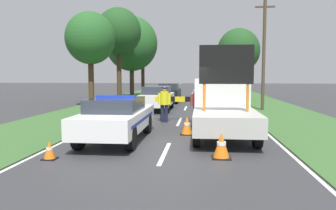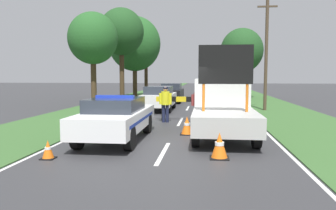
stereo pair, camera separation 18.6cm
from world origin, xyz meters
name	(u,v)px [view 2 (the right image)]	position (x,y,z in m)	size (l,w,h in m)	color
ground_plane	(168,145)	(0.00, 0.00, 0.00)	(160.00, 160.00, 0.00)	#333335
lane_markings	(188,107)	(0.00, 12.42, 0.00)	(7.23, 55.81, 0.01)	silver
grass_verge_left	(131,99)	(-5.79, 20.00, 0.01)	(4.25, 120.00, 0.03)	#38602D
grass_verge_right	(257,100)	(5.79, 20.00, 0.01)	(4.25, 120.00, 0.03)	#38602D
police_car	(116,117)	(-1.83, 0.56, 0.79)	(1.85, 4.91, 1.56)	white
work_truck	(222,106)	(1.83, 2.06, 1.06)	(2.10, 5.25, 3.21)	white
road_barrier	(186,101)	(0.25, 5.63, 0.98)	(2.96, 0.08, 1.19)	black
police_officer	(165,101)	(-0.69, 5.02, 1.00)	(0.60, 0.38, 1.68)	#191E38
pedestrian_civilian	(198,103)	(0.84, 4.75, 0.96)	(0.59, 0.37, 1.64)	#232326
traffic_cone_near_police	(219,146)	(1.59, -1.54, 0.35)	(0.51, 0.51, 0.71)	black
traffic_cone_centre_front	(128,120)	(-2.28, 4.02, 0.24)	(0.35, 0.35, 0.48)	black
traffic_cone_near_truck	(242,117)	(2.90, 5.24, 0.28)	(0.41, 0.41, 0.57)	black
traffic_cone_behind_barrier	(187,125)	(0.51, 1.92, 0.34)	(0.50, 0.50, 0.69)	black
traffic_cone_lane_edge	(48,150)	(-2.97, -2.12, 0.25)	(0.36, 0.36, 0.50)	black
queued_car_van_white	(159,98)	(-1.74, 10.22, 0.81)	(1.82, 4.64, 1.54)	silver
queued_car_sedan_black	(172,92)	(-1.60, 16.70, 0.81)	(1.72, 4.50, 1.57)	black
roadside_tree_near_left	(242,51)	(4.55, 21.61, 4.53)	(4.00, 4.00, 6.66)	#42301E
roadside_tree_near_right	(135,44)	(-5.73, 21.36, 5.26)	(5.04, 5.04, 7.92)	#42301E
roadside_tree_mid_left	(93,39)	(-6.57, 11.80, 4.73)	(3.41, 3.41, 6.56)	#42301E
roadside_tree_mid_right	(146,48)	(-5.24, 24.77, 5.12)	(2.88, 2.88, 6.70)	#42301E
roadside_tree_far_left	(121,32)	(-5.73, 16.35, 5.74)	(3.68, 3.68, 7.72)	#42301E
utility_pole	(266,52)	(4.92, 10.85, 3.69)	(1.20, 0.20, 7.16)	#473828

